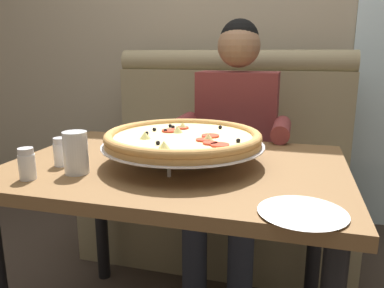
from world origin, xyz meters
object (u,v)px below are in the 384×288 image
Objects in this scene: pizza at (183,139)px; drinking_glass at (76,155)px; booth_bench at (222,178)px; shaker_oregano at (61,154)px; diner_main at (234,136)px; dining_table at (177,190)px; shaker_parmesan at (27,166)px; plate_near_left at (302,210)px.

pizza is 0.35m from drinking_glass.
booth_bench is 14.84× the size of shaker_oregano.
pizza is 0.41m from shaker_oregano.
drinking_glass is at bearing -147.01° from pizza.
diner_main reaches higher than drinking_glass.
diner_main reaches higher than dining_table.
diner_main is 13.29× the size of shaker_oregano.
diner_main is 0.63m from pizza.
diner_main is at bearing 82.75° from pizza.
shaker_parmesan reaches higher than plate_near_left.
diner_main is 2.31× the size of pizza.
shaker_parmesan is at bearing -142.97° from dining_table.
shaker_oregano is at bearing -161.62° from pizza.
shaker_oregano is at bearing 147.76° from drinking_glass.
booth_bench reaches higher than drinking_glass.
booth_bench is 6.73× the size of plate_near_left.
drinking_glass is at bearing -32.24° from shaker_oregano.
booth_bench is 10.62× the size of drinking_glass.
booth_bench is 0.42m from diner_main.
dining_table is at bearing 141.85° from plate_near_left.
booth_bench is at bearing 110.99° from diner_main.
dining_table is 0.19m from pizza.
diner_main is at bearing 57.80° from shaker_oregano.
plate_near_left is (0.39, -0.32, -0.08)m from pizza.
drinking_glass is at bearing 169.01° from plate_near_left.
plate_near_left is (0.42, -0.33, 0.11)m from dining_table.
shaker_oregano is at bearing 84.62° from shaker_parmesan.
booth_bench reaches higher than shaker_parmesan.
drinking_glass is (-0.29, -0.19, -0.03)m from pizza.
pizza is 5.73× the size of shaker_parmesan.
booth_bench is 2.57× the size of pizza.
plate_near_left is 0.70m from drinking_glass.
diner_main is at bearing 65.20° from drinking_glass.
drinking_glass reaches higher than shaker_parmesan.
plate_near_left is (0.80, -0.04, -0.03)m from shaker_parmesan.
pizza is 0.49m from shaker_parmesan.
plate_near_left is at bearing -39.40° from pizza.
booth_bench reaches higher than shaker_oregano.
pizza is at bearing -11.62° from dining_table.
plate_near_left reaches higher than dining_table.
shaker_oregano is (-0.39, -0.13, -0.05)m from pizza.
plate_near_left is at bearing -13.92° from shaker_oregano.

